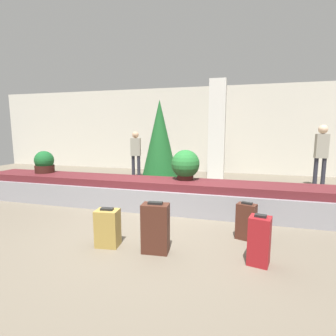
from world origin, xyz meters
TOP-DOWN VIEW (x-y plane):
  - ground_plane at (0.00, 0.00)m, footprint 18.00×18.00m
  - back_wall at (0.00, 6.18)m, footprint 18.00×0.06m
  - carousel at (0.00, 1.22)m, footprint 8.99×0.94m
  - pillar at (0.65, 4.90)m, footprint 0.52×0.52m
  - suitcase_0 at (0.36, -0.69)m, footprint 0.37×0.25m
  - suitcase_1 at (1.67, -0.66)m, footprint 0.29×0.27m
  - suitcase_2 at (1.53, 0.07)m, footprint 0.32×0.25m
  - suitcase_3 at (-0.35, -0.69)m, footprint 0.34×0.28m
  - potted_plant_0 at (0.33, 1.37)m, footprint 0.58×0.58m
  - potted_plant_1 at (-3.11, 1.34)m, footprint 0.45×0.45m
  - traveler_0 at (-1.99, 4.34)m, footprint 0.34×0.23m
  - traveler_1 at (3.57, 4.24)m, footprint 0.33×0.25m
  - decorated_tree at (-0.64, 2.71)m, footprint 1.04×1.04m

SIDE VIEW (x-z plane):
  - ground_plane at x=0.00m, z-range 0.00..0.00m
  - suitcase_3 at x=-0.35m, z-range -0.01..0.54m
  - suitcase_2 at x=1.53m, z-range -0.01..0.56m
  - carousel at x=0.00m, z-range -0.01..0.59m
  - suitcase_1 at x=1.67m, z-range -0.01..0.62m
  - suitcase_0 at x=0.36m, z-range -0.01..0.68m
  - potted_plant_1 at x=-3.11m, z-range 0.58..1.10m
  - potted_plant_0 at x=0.33m, z-range 0.60..1.22m
  - traveler_0 at x=-1.99m, z-range 0.14..1.69m
  - traveler_1 at x=3.57m, z-range 0.18..1.93m
  - decorated_tree at x=-0.64m, z-range 0.09..2.48m
  - back_wall at x=0.00m, z-range 0.00..3.20m
  - pillar at x=0.65m, z-range 0.00..3.20m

